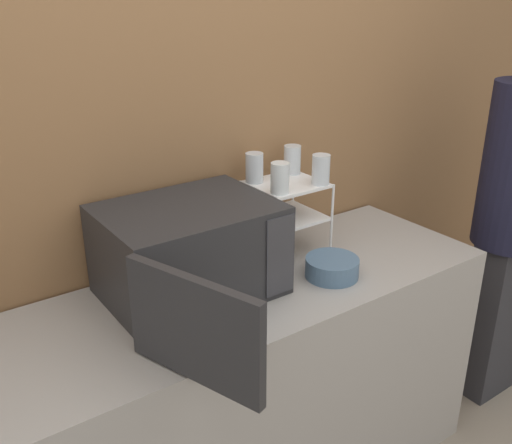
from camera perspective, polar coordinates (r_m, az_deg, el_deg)
wall_back at (r=2.18m, az=-6.88°, el=5.86°), size 8.00×0.06×2.60m
counter at (r=2.30m, az=-1.22°, el=-16.79°), size 1.94×0.65×0.93m
microwave at (r=1.93m, az=-6.65°, el=-3.13°), size 0.60×0.86×0.32m
dish_rack at (r=2.24m, az=3.03°, el=2.03°), size 0.28×0.26×0.29m
glass_front_left at (r=2.09m, az=2.41°, el=4.41°), size 0.07×0.07×0.12m
glass_back_right at (r=2.32m, az=3.65°, el=6.24°), size 0.07×0.07×0.12m
glass_front_right at (r=2.20m, az=6.50°, el=5.24°), size 0.07×0.07×0.12m
glass_back_left at (r=2.21m, az=-0.16°, el=5.45°), size 0.07×0.07×0.12m
bowl at (r=2.12m, az=7.60°, el=-4.56°), size 0.20×0.20×0.07m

